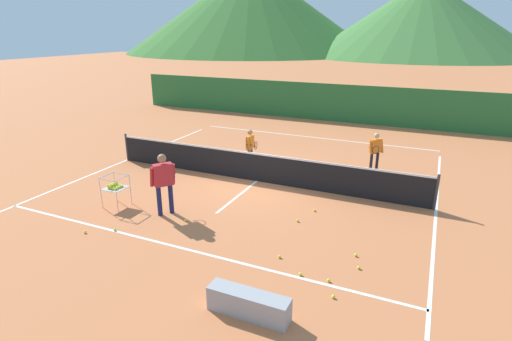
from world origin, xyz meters
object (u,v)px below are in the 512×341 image
(tennis_net, at_px, (257,167))
(tennis_ball_9, at_px, (185,220))
(tennis_ball_5, at_px, (279,257))
(tennis_ball_0, at_px, (298,221))
(tennis_ball_1, at_px, (314,210))
(ball_cart, at_px, (115,187))
(instructor, at_px, (164,179))
(tennis_ball_8, at_px, (115,230))
(tennis_ball_2, at_px, (329,280))
(courtside_bench, at_px, (249,304))
(tennis_ball_3, at_px, (333,297))
(tennis_ball_6, at_px, (300,274))
(tennis_ball_10, at_px, (356,255))
(tennis_ball_4, at_px, (85,232))
(student_0, at_px, (250,145))
(student_1, at_px, (375,148))
(tennis_ball_7, at_px, (359,268))

(tennis_net, distance_m, tennis_ball_9, 3.55)
(tennis_ball_5, relative_size, tennis_ball_9, 1.00)
(tennis_ball_0, relative_size, tennis_ball_1, 1.00)
(tennis_net, height_order, ball_cart, tennis_net)
(instructor, distance_m, tennis_ball_8, 1.77)
(tennis_net, bearing_deg, tennis_ball_9, -98.04)
(tennis_ball_0, height_order, tennis_ball_1, same)
(tennis_ball_2, relative_size, courtside_bench, 0.05)
(instructor, height_order, tennis_ball_3, instructor)
(tennis_ball_0, xyz_separation_m, tennis_ball_8, (-4.01, -2.36, 0.00))
(tennis_ball_6, bearing_deg, ball_cart, 169.14)
(instructor, bearing_deg, tennis_net, 69.44)
(tennis_ball_9, height_order, tennis_ball_10, same)
(courtside_bench, bearing_deg, tennis_ball_4, 168.08)
(tennis_ball_1, relative_size, tennis_ball_10, 1.00)
(tennis_net, height_order, tennis_ball_5, tennis_net)
(instructor, bearing_deg, tennis_ball_10, -0.81)
(tennis_ball_1, xyz_separation_m, tennis_ball_9, (-2.91, -2.00, 0.00))
(tennis_ball_4, bearing_deg, tennis_ball_6, 4.97)
(tennis_ball_1, relative_size, tennis_ball_6, 1.00)
(student_0, xyz_separation_m, tennis_ball_1, (3.27, -2.79, -0.79))
(student_1, relative_size, tennis_ball_3, 20.23)
(tennis_ball_7, bearing_deg, tennis_ball_0, 140.45)
(tennis_ball_4, height_order, tennis_ball_6, same)
(tennis_ball_8, bearing_deg, tennis_ball_2, 1.01)
(tennis_ball_7, bearing_deg, student_0, 133.79)
(tennis_ball_9, bearing_deg, tennis_net, 81.96)
(tennis_net, bearing_deg, tennis_ball_3, -52.62)
(tennis_ball_10, bearing_deg, tennis_ball_0, 147.91)
(tennis_ball_2, bearing_deg, courtside_bench, -123.84)
(tennis_ball_6, height_order, tennis_ball_7, same)
(instructor, distance_m, student_1, 7.53)
(student_1, bearing_deg, tennis_ball_9, -122.08)
(student_1, bearing_deg, student_0, -162.14)
(tennis_ball_2, bearing_deg, student_1, 92.10)
(tennis_ball_6, xyz_separation_m, tennis_ball_10, (0.89, 1.21, 0.00))
(ball_cart, distance_m, tennis_ball_10, 6.79)
(student_1, relative_size, tennis_ball_7, 20.23)
(tennis_ball_1, bearing_deg, tennis_ball_5, -90.27)
(tennis_ball_7, relative_size, courtside_bench, 0.05)
(student_0, height_order, tennis_ball_10, student_0)
(instructor, bearing_deg, tennis_ball_7, -5.86)
(tennis_net, relative_size, tennis_ball_9, 161.03)
(tennis_ball_6, bearing_deg, tennis_ball_4, -175.03)
(tennis_ball_5, height_order, tennis_ball_6, same)
(courtside_bench, bearing_deg, tennis_ball_1, 92.07)
(tennis_ball_8, xyz_separation_m, courtside_bench, (4.40, -1.45, 0.20))
(student_1, bearing_deg, tennis_ball_8, -125.27)
(tennis_ball_8, bearing_deg, tennis_ball_3, -3.81)
(tennis_ball_4, bearing_deg, student_0, 76.34)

